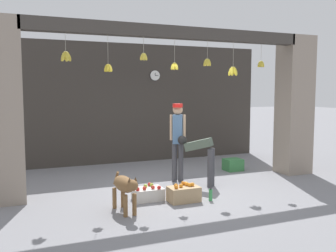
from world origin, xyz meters
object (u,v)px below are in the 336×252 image
Objects in this scene: water_bottle at (211,195)px; wall_clock at (155,75)px; produce_box_green at (233,165)px; worker_stooping at (201,153)px; dog at (125,186)px; shopkeeper at (178,136)px; fruit_crate_apples at (148,194)px; fruit_crate_oranges at (184,194)px.

water_bottle is 4.64m from wall_clock.
water_bottle is at bearing -130.59° from produce_box_green.
water_bottle is (-1.75, -2.04, -0.04)m from produce_box_green.
dog is at bearing 163.83° from worker_stooping.
worker_stooping is (1.93, 1.07, 0.25)m from dog.
shopkeeper is 5.78× the size of wall_clock.
dog is 0.83m from fruit_crate_apples.
dog is at bearing -170.41° from fruit_crate_oranges.
produce_box_green is 2.69m from water_bottle.
shopkeeper reaches higher than worker_stooping.
water_bottle is at bearing 84.99° from dog.
dog is 0.89× the size of worker_stooping.
wall_clock is at bearing -69.82° from shopkeeper.
water_bottle is (-0.02, -1.53, -0.90)m from shopkeeper.
fruit_crate_apples is (-1.36, -0.55, -0.56)m from worker_stooping.
produce_box_green is 1.83× the size of water_bottle.
worker_stooping reaches higher than fruit_crate_apples.
worker_stooping is 3.45m from wall_clock.
worker_stooping is 1.22m from water_bottle.
water_bottle is at bearing -24.45° from fruit_crate_apples.
shopkeeper reaches higher than water_bottle.
shopkeeper is at bearing 76.19° from worker_stooping.
shopkeeper is at bearing 89.12° from water_bottle.
fruit_crate_oranges reaches higher than produce_box_green.
fruit_crate_oranges is (-0.79, -0.87, -0.54)m from worker_stooping.
produce_box_green is at bearing 115.30° from dog.
dog is 1.19m from fruit_crate_oranges.
wall_clock reaches higher than shopkeeper.
worker_stooping is at bearing 22.08° from fruit_crate_apples.
wall_clock reaches higher than water_bottle.
wall_clock reaches higher than produce_box_green.
fruit_crate_oranges is (1.14, 0.19, -0.29)m from dog.
wall_clock is at bearing 67.67° from fruit_crate_apples.
dog is at bearing 73.56° from shopkeeper.
fruit_crate_apples is 1.26× the size of produce_box_green.
worker_stooping is 1.87× the size of fruit_crate_oranges.
fruit_crate_apples is at bearing 74.64° from shopkeeper.
produce_box_green reaches higher than fruit_crate_apples.
dog is 1.73× the size of fruit_crate_apples.
dog is at bearing -116.52° from wall_clock.
dog is 3.14× the size of wall_clock.
worker_stooping is 2.45× the size of produce_box_green.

